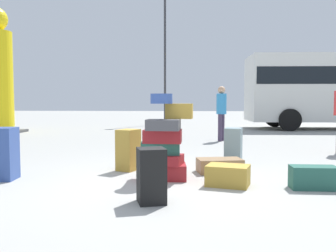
# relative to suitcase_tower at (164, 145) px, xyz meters

# --- Properties ---
(ground_plane) EXTENTS (80.00, 80.00, 0.00)m
(ground_plane) POSITION_rel_suitcase_tower_xyz_m (-0.04, -0.39, -0.52)
(ground_plane) COLOR #9E9E99
(suitcase_tower) EXTENTS (0.82, 0.64, 1.31)m
(suitcase_tower) POSITION_rel_suitcase_tower_xyz_m (0.00, 0.00, 0.00)
(suitcase_tower) COLOR maroon
(suitcase_tower) RESTS_ON ground
(suitcase_black_left_side) EXTENTS (0.40, 0.41, 0.65)m
(suitcase_black_left_side) POSITION_rel_suitcase_tower_xyz_m (-0.05, -1.33, -0.20)
(suitcase_black_left_side) COLOR black
(suitcase_black_left_side) RESTS_ON ground
(suitcase_tan_foreground_far) EXTENTS (0.42, 0.46, 0.71)m
(suitcase_tan_foreground_far) POSITION_rel_suitcase_tower_xyz_m (-0.68, 0.69, -0.17)
(suitcase_tan_foreground_far) COLOR #B28C33
(suitcase_tan_foreground_far) RESTS_ON ground
(suitcase_teal_upright_blue) EXTENTS (0.61, 0.30, 0.31)m
(suitcase_teal_upright_blue) POSITION_rel_suitcase_tower_xyz_m (2.09, -0.49, -0.37)
(suitcase_teal_upright_blue) COLOR #26594C
(suitcase_teal_upright_blue) RESTS_ON ground
(suitcase_navy_white_trunk) EXTENTS (0.34, 0.41, 0.80)m
(suitcase_navy_white_trunk) POSITION_rel_suitcase_tower_xyz_m (-2.42, -0.21, -0.12)
(suitcase_navy_white_trunk) COLOR #334F99
(suitcase_navy_white_trunk) RESTS_ON ground
(suitcase_tan_right_side) EXTENTS (0.67, 0.56, 0.29)m
(suitcase_tan_right_side) POSITION_rel_suitcase_tower_xyz_m (0.94, -0.38, -0.38)
(suitcase_tan_right_side) COLOR #B28C33
(suitcase_tan_right_side) RESTS_ON ground
(suitcase_brown_behind_tower) EXTENTS (0.80, 0.56, 0.23)m
(suitcase_brown_behind_tower) POSITION_rel_suitcase_tower_xyz_m (0.89, 0.60, -0.41)
(suitcase_brown_behind_tower) COLOR olive
(suitcase_brown_behind_tower) RESTS_ON ground
(suitcase_slate_foreground_near) EXTENTS (0.38, 0.44, 0.70)m
(suitcase_slate_foreground_near) POSITION_rel_suitcase_tower_xyz_m (1.20, 1.36, -0.18)
(suitcase_slate_foreground_near) COLOR gray
(suitcase_slate_foreground_near) RESTS_ON ground
(person_bearded_onlooker) EXTENTS (0.30, 0.32, 1.65)m
(person_bearded_onlooker) POSITION_rel_suitcase_tower_xyz_m (1.28, 5.54, 0.46)
(person_bearded_onlooker) COLOR #3F334C
(person_bearded_onlooker) RESTS_ON ground
(lamp_post) EXTENTS (0.36, 0.36, 7.00)m
(lamp_post) POSITION_rel_suitcase_tower_xyz_m (-1.06, 13.72, 3.96)
(lamp_post) COLOR #333338
(lamp_post) RESTS_ON ground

